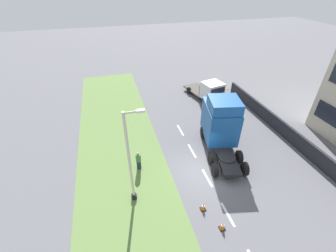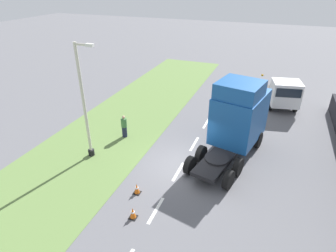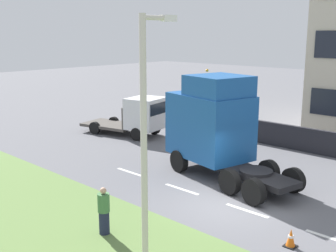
{
  "view_description": "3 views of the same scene",
  "coord_description": "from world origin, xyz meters",
  "views": [
    {
      "loc": [
        -6.0,
        -11.17,
        12.72
      ],
      "look_at": [
        -2.13,
        2.59,
        2.94
      ],
      "focal_mm": 24.0,
      "sensor_mm": 36.0,
      "label": 1
    },
    {
      "loc": [
        4.09,
        -12.85,
        9.78
      ],
      "look_at": [
        -0.66,
        -0.62,
        2.77
      ],
      "focal_mm": 30.0,
      "sensor_mm": 36.0,
      "label": 2
    },
    {
      "loc": [
        -12.57,
        -8.46,
        6.4
      ],
      "look_at": [
        -0.59,
        2.74,
        2.78
      ],
      "focal_mm": 45.0,
      "sensor_mm": 36.0,
      "label": 3
    }
  ],
  "objects": [
    {
      "name": "ground_plane",
      "position": [
        0.0,
        0.0,
        0.0
      ],
      "size": [
        120.0,
        120.0,
        0.0
      ],
      "primitive_type": "plane",
      "color": "slate",
      "rests_on": "ground"
    },
    {
      "name": "grass_verge",
      "position": [
        -6.0,
        0.0,
        0.01
      ],
      "size": [
        7.0,
        44.0,
        0.01
      ],
      "color": "#607F42",
      "rests_on": "ground"
    },
    {
      "name": "lane_markings",
      "position": [
        0.0,
        -0.7,
        0.0
      ],
      "size": [
        0.16,
        14.6,
        0.0
      ],
      "color": "white",
      "rests_on": "ground"
    },
    {
      "name": "boundary_wall",
      "position": [
        9.0,
        0.0,
        0.67
      ],
      "size": [
        0.25,
        24.0,
        1.34
      ],
      "color": "#232328",
      "rests_on": "ground"
    },
    {
      "name": "lorry_cab",
      "position": [
        2.54,
        2.8,
        2.3
      ],
      "size": [
        3.84,
        6.93,
        4.73
      ],
      "rotation": [
        0.0,
        0.0,
        -0.22
      ],
      "color": "black",
      "rests_on": "ground"
    },
    {
      "name": "flatbed_truck",
      "position": [
        5.14,
        10.57,
        1.33
      ],
      "size": [
        3.22,
        5.88,
        2.51
      ],
      "rotation": [
        0.0,
        0.0,
        3.35
      ],
      "color": "silver",
      "rests_on": "ground"
    },
    {
      "name": "lamp_post",
      "position": [
        -5.48,
        -1.07,
        3.11
      ],
      "size": [
        1.31,
        0.37,
        6.87
      ],
      "color": "black",
      "rests_on": "ground"
    },
    {
      "name": "pedestrian",
      "position": [
        -4.74,
        1.69,
        0.78
      ],
      "size": [
        0.39,
        0.39,
        1.6
      ],
      "color": "#1E233D",
      "rests_on": "ground"
    },
    {
      "name": "traffic_cone_lead",
      "position": [
        -1.38,
        -3.14,
        0.28
      ],
      "size": [
        0.36,
        0.36,
        0.58
      ],
      "color": "black",
      "rests_on": "ground"
    },
    {
      "name": "traffic_cone_trailing",
      "position": [
        -0.8,
        -4.69,
        0.28
      ],
      "size": [
        0.36,
        0.36,
        0.58
      ],
      "color": "black",
      "rests_on": "ground"
    }
  ]
}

